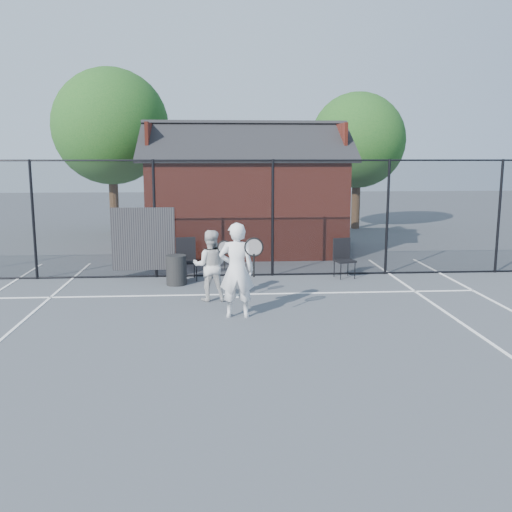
{
  "coord_description": "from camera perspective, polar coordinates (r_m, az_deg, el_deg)",
  "views": [
    {
      "loc": [
        -0.43,
        -9.49,
        3.08
      ],
      "look_at": [
        0.35,
        1.73,
        1.1
      ],
      "focal_mm": 40.0,
      "sensor_mm": 36.0,
      "label": 1
    }
  ],
  "objects": [
    {
      "name": "waste_bin",
      "position": [
        13.9,
        -7.96,
        -1.4
      ],
      "size": [
        0.57,
        0.57,
        0.72
      ],
      "primitive_type": "cylinder",
      "rotation": [
        0.0,
        0.0,
        -0.17
      ],
      "color": "#242424",
      "rests_on": "ground"
    },
    {
      "name": "tree_left",
      "position": [
        23.38,
        -14.31,
        12.41
      ],
      "size": [
        4.48,
        4.48,
        6.44
      ],
      "color": "#362615",
      "rests_on": "ground"
    },
    {
      "name": "chair_left",
      "position": [
        14.35,
        -6.92,
        -0.39
      ],
      "size": [
        0.58,
        0.6,
        1.03
      ],
      "primitive_type": "cube",
      "rotation": [
        0.0,
        0.0,
        0.18
      ],
      "color": "black",
      "rests_on": "ground"
    },
    {
      "name": "player_back",
      "position": [
        12.25,
        -4.6,
        -0.94
      ],
      "size": [
        0.83,
        0.62,
        1.53
      ],
      "color": "silver",
      "rests_on": "ground"
    },
    {
      "name": "chair_right",
      "position": [
        14.69,
        8.86,
        -0.3
      ],
      "size": [
        0.57,
        0.58,
        0.98
      ],
      "primitive_type": "cube",
      "rotation": [
        0.0,
        0.0,
        0.23
      ],
      "color": "black",
      "rests_on": "ground"
    },
    {
      "name": "court_lines",
      "position": [
        8.74,
        -0.9,
        -10.62
      ],
      "size": [
        11.02,
        18.0,
        0.01
      ],
      "color": "white",
      "rests_on": "ground"
    },
    {
      "name": "clubhouse",
      "position": [
        18.58,
        -1.08,
        5.43
      ],
      "size": [
        6.5,
        4.36,
        4.19
      ],
      "color": "maroon",
      "rests_on": "ground"
    },
    {
      "name": "player_front",
      "position": [
        10.92,
        -1.94,
        -1.41
      ],
      "size": [
        0.83,
        0.62,
        1.84
      ],
      "color": "white",
      "rests_on": "ground"
    },
    {
      "name": "ground",
      "position": [
        9.99,
        -1.31,
        -7.98
      ],
      "size": [
        80.0,
        80.0,
        0.0
      ],
      "primitive_type": "plane",
      "color": "#4C5057",
      "rests_on": "ground"
    },
    {
      "name": "tree_right",
      "position": [
        24.72,
        10.12,
        11.29
      ],
      "size": [
        3.97,
        3.97,
        5.7
      ],
      "color": "#362615",
      "rests_on": "ground"
    },
    {
      "name": "fence",
      "position": [
        14.59,
        -3.45,
        3.53
      ],
      "size": [
        22.04,
        3.0,
        3.0
      ],
      "color": "black",
      "rests_on": "ground"
    }
  ]
}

